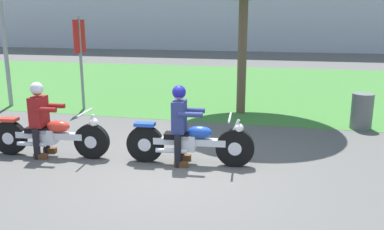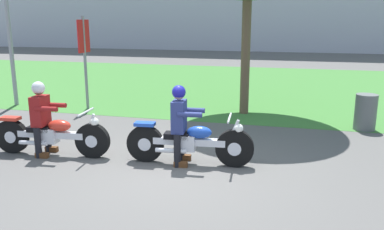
# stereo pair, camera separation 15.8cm
# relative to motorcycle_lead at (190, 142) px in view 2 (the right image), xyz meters

# --- Properties ---
(ground) EXTENTS (120.00, 120.00, 0.00)m
(ground) POSITION_rel_motorcycle_lead_xyz_m (-0.16, -0.49, -0.40)
(ground) COLOR #565451
(grass_verge) EXTENTS (60.00, 12.00, 0.01)m
(grass_verge) POSITION_rel_motorcycle_lead_xyz_m (-0.16, 8.96, -0.40)
(grass_verge) COLOR #3D7533
(grass_verge) RESTS_ON ground
(motorcycle_lead) EXTENTS (2.28, 0.66, 0.89)m
(motorcycle_lead) POSITION_rel_motorcycle_lead_xyz_m (0.00, 0.00, 0.00)
(motorcycle_lead) COLOR black
(motorcycle_lead) RESTS_ON ground
(rider_lead) EXTENTS (0.57, 0.49, 1.42)m
(rider_lead) POSITION_rel_motorcycle_lead_xyz_m (-0.17, -0.01, 0.42)
(rider_lead) COLOR black
(rider_lead) RESTS_ON ground
(motorcycle_follow) EXTENTS (2.29, 0.66, 0.88)m
(motorcycle_follow) POSITION_rel_motorcycle_lead_xyz_m (-2.63, -0.19, -0.01)
(motorcycle_follow) COLOR black
(motorcycle_follow) RESTS_ON ground
(rider_follow) EXTENTS (0.57, 0.49, 1.41)m
(rider_follow) POSITION_rel_motorcycle_lead_xyz_m (-2.80, -0.20, 0.42)
(rider_follow) COLOR black
(rider_follow) RESTS_ON ground
(trash_can) EXTENTS (0.49, 0.49, 0.84)m
(trash_can) POSITION_rel_motorcycle_lead_xyz_m (3.36, 3.21, 0.02)
(trash_can) COLOR #595E5B
(trash_can) RESTS_ON ground
(sign_banner) EXTENTS (0.08, 0.60, 2.60)m
(sign_banner) POSITION_rel_motorcycle_lead_xyz_m (-4.01, 3.67, 1.32)
(sign_banner) COLOR gray
(sign_banner) RESTS_ON ground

